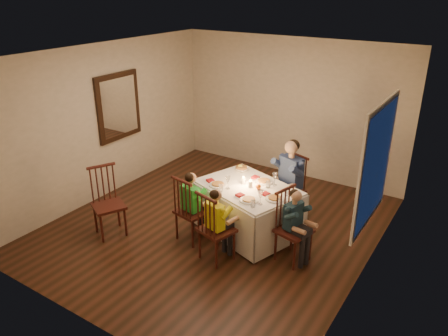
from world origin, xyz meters
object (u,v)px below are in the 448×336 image
Objects in this scene: chair_adult at (287,215)px; child_green at (193,239)px; child_yellow at (217,258)px; chair_extra at (112,233)px; adult at (287,215)px; child_teal at (292,259)px; chair_near_right at (217,258)px; dining_table at (248,199)px; serving_bowl at (241,169)px; chair_end at (292,259)px; chair_near_left at (193,239)px.

child_green is at bearing -102.65° from chair_adult.
chair_extra is at bearing 25.95° from child_yellow.
adult is 1.21× the size of child_green.
child_yellow is 1.02m from child_teal.
chair_near_right is (-0.29, -1.61, 0.00)m from chair_adult.
dining_table is 0.62m from serving_bowl.
adult is at bearing 0.00° from chair_adult.
dining_table reaches higher than child_yellow.
child_green is 1.33m from serving_bowl.
chair_extra is 1.01× the size of child_teal.
child_green is (-1.44, -0.31, 0.00)m from chair_end.
child_teal is (0.58, -1.07, 0.00)m from adult.
child_green reaches higher than chair_extra.
adult is 1.22m from child_teal.
chair_extra is at bearing -116.23° from adult.
chair_near_right is 0.96× the size of child_green.
child_yellow and child_teal have the same top height.
chair_adult is 0.00m from adult.
chair_end is at bearing -0.99° from dining_table.
serving_bowl is (0.18, 1.06, 0.78)m from chair_near_left.
adult is (0.00, 0.00, 0.00)m from chair_adult.
adult is at bearing -85.42° from child_yellow.
chair_extra is at bearing -128.76° from serving_bowl.
chair_end is at bearing -133.43° from chair_near_right.
chair_adult and chair_end have the same top height.
dining_table reaches higher than chair_near_right.
child_green is (-0.86, -1.38, 0.00)m from chair_adult.
chair_extra is at bearing 122.84° from chair_end.
child_yellow reaches higher than chair_adult.
chair_near_right is 1.63m from adult.
child_teal is (2.55, 0.86, 0.00)m from chair_extra.
child_yellow is at bearing -70.74° from dining_table.
adult is 1.23× the size of child_teal.
chair_near_left is at bearing -102.65° from chair_adult.
child_yellow is (0.57, -0.22, 0.00)m from chair_near_left.
chair_extra reaches higher than child_teal.
serving_bowl is (-0.37, 0.44, 0.24)m from dining_table.
serving_bowl is at bearing -58.22° from child_yellow.
child_yellow is at bearing 135.77° from chair_end.
child_teal is (0.89, -0.31, -0.53)m from dining_table.
child_yellow is at bearing 168.99° from chair_near_left.
child_teal is (0.87, 0.54, 0.00)m from child_yellow.
adult reaches higher than child_green.
adult reaches higher than child_yellow.
chair_near_left is at bearing -6.53° from child_yellow.
child_green is (-0.57, 0.22, 0.00)m from chair_near_right.
chair_near_right is (0.57, -0.22, 0.00)m from chair_near_left.
chair_extra is at bearing 122.84° from child_teal.
serving_bowl is (-0.39, 1.28, 0.78)m from child_yellow.
chair_near_right and chair_end have the same top height.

